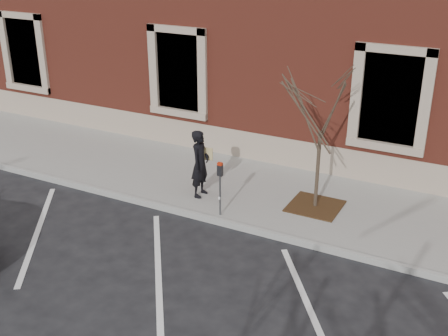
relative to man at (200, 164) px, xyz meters
The scene contains 9 objects.
ground 1.48m from the man, 47.08° to the right, with size 120.00×120.00×0.00m, color #28282B.
sidewalk_near 1.51m from the man, 51.18° to the left, with size 40.00×3.50×0.15m, color #98958F.
curb_near 1.46m from the man, 48.79° to the right, with size 40.00×0.12×0.15m, color #9E9E99.
parking_stripes 3.26m from the man, 75.93° to the right, with size 28.00×4.40×0.01m, color silver, non-canonical shape.
building_civic 7.59m from the man, 83.78° to the left, with size 40.00×8.62×8.00m.
man is the anchor object (origin of this frame).
parking_meter 1.14m from the man, 37.30° to the right, with size 0.12×0.09×1.29m.
tree_grate 2.90m from the man, 14.67° to the left, with size 1.18×1.18×0.03m, color #412D14.
sapling 3.18m from the man, 14.67° to the left, with size 2.04×2.04×3.40m.
Camera 1 is at (5.51, -9.91, 6.17)m, focal length 45.00 mm.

